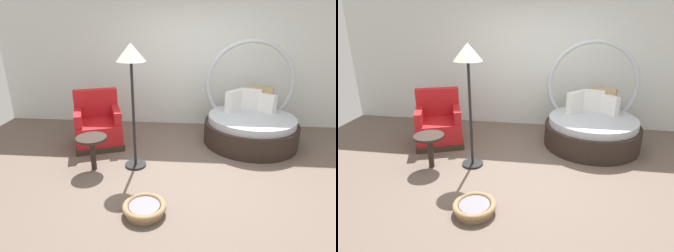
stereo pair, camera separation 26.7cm
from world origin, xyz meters
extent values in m
cube|color=#66564C|center=(0.00, 0.00, -0.01)|extent=(8.00, 8.00, 0.02)
cube|color=silver|center=(0.00, 2.16, 1.49)|extent=(8.00, 0.12, 2.97)
cylinder|color=#2D231E|center=(1.06, 1.18, 0.20)|extent=(1.64, 1.64, 0.39)
cylinder|color=#B2BCC6|center=(1.06, 1.18, 0.45)|extent=(1.51, 1.51, 0.12)
torus|color=#B2BCC6|center=(1.06, 1.63, 0.98)|extent=(1.63, 0.08, 1.63)
cube|color=white|center=(1.36, 1.44, 0.68)|extent=(0.31, 0.33, 0.34)
cube|color=tan|center=(1.28, 1.62, 0.73)|extent=(0.44, 0.30, 0.43)
cube|color=white|center=(1.07, 1.58, 0.71)|extent=(0.40, 0.14, 0.39)
cube|color=#BCB293|center=(0.87, 1.57, 0.69)|extent=(0.37, 0.26, 0.36)
cube|color=white|center=(0.77, 1.46, 0.70)|extent=(0.35, 0.36, 0.38)
cube|color=#38281E|center=(-1.62, 0.86, 0.05)|extent=(1.03, 1.03, 0.10)
cube|color=red|center=(-1.62, 0.86, 0.27)|extent=(0.98, 0.98, 0.34)
cube|color=red|center=(-1.73, 1.15, 0.69)|extent=(0.77, 0.42, 0.50)
cube|color=red|center=(-1.92, 0.74, 0.55)|extent=(0.35, 0.68, 0.22)
cube|color=red|center=(-1.32, 0.97, 0.55)|extent=(0.35, 0.68, 0.22)
cylinder|color=#8E704C|center=(-0.51, -0.99, 0.03)|extent=(0.44, 0.44, 0.06)
torus|color=#8E704C|center=(-0.51, -0.99, 0.10)|extent=(0.51, 0.51, 0.07)
cylinder|color=slate|center=(-0.51, -0.99, 0.08)|extent=(0.36, 0.36, 0.05)
cylinder|color=#2D231E|center=(-1.43, -0.02, 0.24)|extent=(0.08, 0.08, 0.48)
cylinder|color=#2D231E|center=(-1.43, -0.02, 0.50)|extent=(0.44, 0.44, 0.04)
cylinder|color=black|center=(-0.83, 0.14, 0.01)|extent=(0.32, 0.32, 0.03)
cylinder|color=black|center=(-0.83, 0.14, 0.81)|extent=(0.04, 0.04, 1.55)
cone|color=silver|center=(-0.83, 0.14, 1.70)|extent=(0.40, 0.40, 0.24)
camera|label=1|loc=(0.00, -3.71, 2.13)|focal=30.64mm
camera|label=2|loc=(0.27, -3.67, 2.13)|focal=30.64mm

